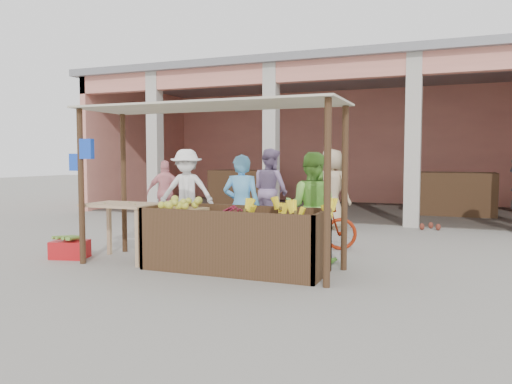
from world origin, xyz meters
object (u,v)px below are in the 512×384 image
at_px(side_table, 122,213).
at_px(fruit_stall, 235,243).
at_px(vendor_green, 311,204).
at_px(red_crate, 70,249).
at_px(motorcycle, 309,224).
at_px(vendor_blue, 242,203).

bearing_deg(side_table, fruit_stall, 1.74).
height_order(fruit_stall, side_table, side_table).
bearing_deg(vendor_green, side_table, 14.79).
relative_size(red_crate, vendor_green, 0.30).
bearing_deg(motorcycle, fruit_stall, 144.90).
xyz_separation_m(side_table, motorcycle, (2.48, 1.97, -0.30)).
bearing_deg(vendor_blue, side_table, 16.24).
distance_m(vendor_green, motorcycle, 1.13).
distance_m(side_table, vendor_blue, 1.88).
relative_size(side_table, vendor_blue, 0.63).
distance_m(side_table, motorcycle, 3.18).
height_order(side_table, vendor_blue, vendor_blue).
height_order(red_crate, vendor_blue, vendor_blue).
bearing_deg(side_table, motorcycle, 39.54).
height_order(vendor_green, motorcycle, vendor_green).
distance_m(fruit_stall, red_crate, 2.85).
xyz_separation_m(vendor_blue, vendor_green, (1.12, 0.12, 0.01)).
bearing_deg(motorcycle, vendor_green, 178.00).
height_order(fruit_stall, motorcycle, motorcycle).
relative_size(red_crate, vendor_blue, 0.31).
relative_size(fruit_stall, vendor_green, 1.45).
height_order(side_table, vendor_green, vendor_green).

